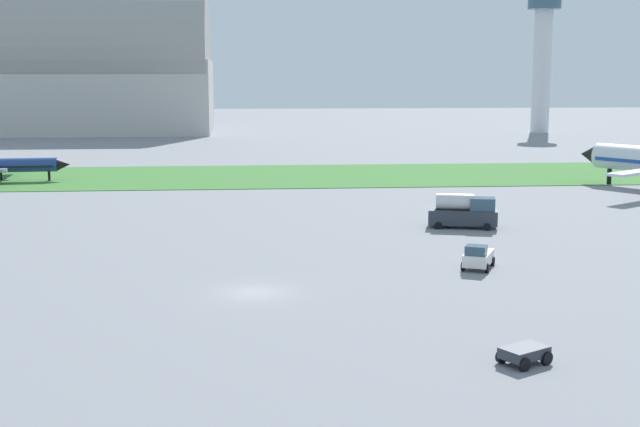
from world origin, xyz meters
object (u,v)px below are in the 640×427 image
baggage_cart_midfield (524,353)px  pushback_tug_by_runway (478,257)px  control_tower (543,50)px  airplane_taxiing_turboprop (2,165)px  fuel_truck_near_gate (464,211)px

baggage_cart_midfield → pushback_tug_by_runway: (3.33, 21.30, 0.34)m
control_tower → airplane_taxiing_turboprop: bearing=-139.9°
pushback_tug_by_runway → control_tower: control_tower is taller
airplane_taxiing_turboprop → control_tower: 138.83m
airplane_taxiing_turboprop → control_tower: size_ratio=0.62×
airplane_taxiing_turboprop → pushback_tug_by_runway: size_ratio=5.23×
airplane_taxiing_turboprop → fuel_truck_near_gate: 66.67m
airplane_taxiing_turboprop → baggage_cart_midfield: 91.00m
baggage_cart_midfield → pushback_tug_by_runway: 21.56m
baggage_cart_midfield → control_tower: (58.02, 166.30, 19.61)m
control_tower → fuel_truck_near_gate: bearing=-111.9°
airplane_taxiing_turboprop → fuel_truck_near_gate: airplane_taxiing_turboprop is taller
fuel_truck_near_gate → control_tower: 139.01m
airplane_taxiing_turboprop → baggage_cart_midfield: bearing=-63.0°
airplane_taxiing_turboprop → pushback_tug_by_runway: bearing=-52.4°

